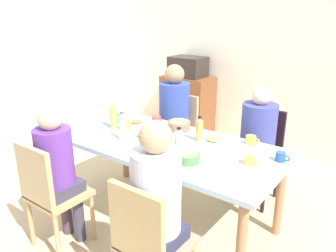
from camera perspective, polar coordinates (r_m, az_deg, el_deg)
name	(u,v)px	position (r m, az deg, el deg)	size (l,w,h in m)	color
ground_plane	(168,218)	(3.19, 0.00, -15.32)	(7.11, 7.11, 0.00)	tan
wall_back	(269,51)	(4.58, 16.73, 12.09)	(6.17, 0.12, 2.60)	silver
dining_table	(168,151)	(2.86, 0.00, -4.32)	(1.94, 0.95, 0.74)	#ABC7CE
chair_0	(148,241)	(2.10, -3.36, -18.86)	(0.40, 0.40, 0.90)	tan
person_0	(157,201)	(2.03, -1.82, -12.63)	(0.30, 0.30, 1.24)	navy
chair_1	(260,149)	(3.41, 15.29, -3.84)	(0.40, 0.40, 0.90)	black
person_1	(258,134)	(3.26, 14.99, -1.34)	(0.33, 0.33, 1.15)	brown
chair_2	(178,129)	(3.83, 1.75, -0.57)	(0.40, 0.40, 0.90)	tan
person_2	(174,110)	(3.68, 1.00, 2.69)	(0.33, 0.33, 1.26)	#505244
chair_3	(49,191)	(2.73, -19.52, -10.33)	(0.40, 0.40, 0.90)	tan
person_3	(57,165)	(2.70, -18.32, -6.35)	(0.30, 0.30, 1.16)	#483749
plate_0	(150,154)	(2.60, -3.01, -4.69)	(0.26, 0.26, 0.04)	silver
plate_1	(137,123)	(3.29, -5.35, 0.50)	(0.20, 0.20, 0.04)	silver
plate_2	(213,140)	(2.87, 7.72, -2.43)	(0.25, 0.25, 0.04)	white
plate_3	(144,136)	(2.96, -4.12, -1.64)	(0.26, 0.26, 0.04)	silver
bowl_0	(187,156)	(2.48, 3.33, -5.19)	(0.18, 0.18, 0.09)	#4F8042
bowl_1	(179,125)	(3.11, 1.88, 0.21)	(0.21, 0.21, 0.10)	#8F6450
cup_0	(168,154)	(2.52, -0.04, -4.77)	(0.11, 0.08, 0.08)	#438E69
cup_1	(251,140)	(2.87, 13.93, -2.34)	(0.12, 0.08, 0.07)	gold
cup_2	(250,160)	(2.50, 13.78, -5.65)	(0.11, 0.08, 0.07)	#E3C24E
cup_3	(126,125)	(3.14, -7.23, 0.17)	(0.12, 0.09, 0.10)	gold
cup_4	(156,120)	(3.27, -1.97, 0.96)	(0.12, 0.09, 0.08)	#C14742
cup_5	(118,118)	(3.36, -8.47, 1.34)	(0.12, 0.08, 0.09)	#478458
cup_6	(281,157)	(2.62, 18.61, -4.98)	(0.11, 0.07, 0.07)	#2E53A7
bottle_0	(122,127)	(2.87, -7.75, -0.16)	(0.06, 0.06, 0.25)	silver
bottle_1	(179,142)	(2.57, 1.85, -2.70)	(0.07, 0.07, 0.22)	silver
bottle_2	(199,129)	(2.85, 5.32, -0.59)	(0.06, 0.06, 0.22)	tan
bottle_3	(113,116)	(3.18, -9.25, 1.66)	(0.07, 0.07, 0.25)	tan
side_cabinet	(187,107)	(4.94, 3.27, 3.25)	(0.70, 0.44, 0.90)	brown
microwave	(188,67)	(4.81, 3.41, 10.02)	(0.48, 0.36, 0.28)	#2A221F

